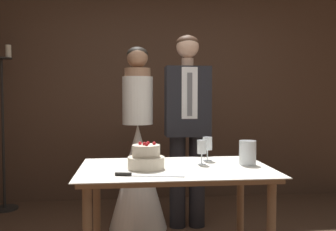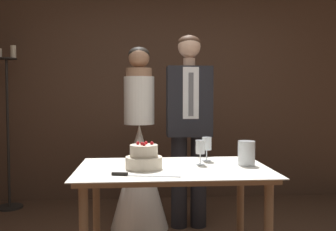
{
  "view_description": "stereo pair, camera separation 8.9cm",
  "coord_description": "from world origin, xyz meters",
  "px_view_note": "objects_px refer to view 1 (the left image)",
  "views": [
    {
      "loc": [
        -0.38,
        -2.24,
        1.24
      ],
      "look_at": [
        -0.07,
        0.74,
        1.08
      ],
      "focal_mm": 40.0,
      "sensor_mm": 36.0,
      "label": 1
    },
    {
      "loc": [
        -0.29,
        -2.24,
        1.24
      ],
      "look_at": [
        -0.07,
        0.74,
        1.08
      ],
      "focal_mm": 40.0,
      "sensor_mm": 36.0,
      "label": 2
    }
  ],
  "objects_px": {
    "cake_table": "(175,180)",
    "groom": "(187,120)",
    "wine_glass_near": "(207,144)",
    "cake_knife": "(136,175)",
    "hurricane_candle": "(248,153)",
    "bride": "(138,163)",
    "candle_stand": "(3,135)",
    "tiered_cake": "(146,158)",
    "wine_glass_middle": "(202,148)"
  },
  "relations": [
    {
      "from": "groom",
      "to": "candle_stand",
      "type": "xyz_separation_m",
      "value": [
        -1.89,
        0.73,
        -0.2
      ]
    },
    {
      "from": "tiered_cake",
      "to": "cake_knife",
      "type": "distance_m",
      "value": 0.24
    },
    {
      "from": "wine_glass_near",
      "to": "wine_glass_middle",
      "type": "xyz_separation_m",
      "value": [
        -0.07,
        -0.15,
        -0.01
      ]
    },
    {
      "from": "bride",
      "to": "candle_stand",
      "type": "xyz_separation_m",
      "value": [
        -1.43,
        0.73,
        0.2
      ]
    },
    {
      "from": "candle_stand",
      "to": "cake_knife",
      "type": "bearing_deg",
      "value": -54.12
    },
    {
      "from": "bride",
      "to": "tiered_cake",
      "type": "bearing_deg",
      "value": -88.11
    },
    {
      "from": "cake_table",
      "to": "cake_knife",
      "type": "distance_m",
      "value": 0.39
    },
    {
      "from": "bride",
      "to": "groom",
      "type": "distance_m",
      "value": 0.61
    },
    {
      "from": "cake_knife",
      "to": "hurricane_candle",
      "type": "relative_size",
      "value": 2.45
    },
    {
      "from": "cake_knife",
      "to": "hurricane_candle",
      "type": "distance_m",
      "value": 0.84
    },
    {
      "from": "tiered_cake",
      "to": "bride",
      "type": "distance_m",
      "value": 1.0
    },
    {
      "from": "cake_table",
      "to": "candle_stand",
      "type": "height_order",
      "value": "candle_stand"
    },
    {
      "from": "bride",
      "to": "candle_stand",
      "type": "distance_m",
      "value": 1.61
    },
    {
      "from": "wine_glass_near",
      "to": "hurricane_candle",
      "type": "height_order",
      "value": "wine_glass_near"
    },
    {
      "from": "tiered_cake",
      "to": "groom",
      "type": "distance_m",
      "value": 1.08
    },
    {
      "from": "cake_table",
      "to": "wine_glass_near",
      "type": "distance_m",
      "value": 0.41
    },
    {
      "from": "cake_table",
      "to": "tiered_cake",
      "type": "relative_size",
      "value": 5.29
    },
    {
      "from": "cake_knife",
      "to": "hurricane_candle",
      "type": "height_order",
      "value": "hurricane_candle"
    },
    {
      "from": "tiered_cake",
      "to": "cake_knife",
      "type": "bearing_deg",
      "value": -108.24
    },
    {
      "from": "cake_table",
      "to": "tiered_cake",
      "type": "distance_m",
      "value": 0.26
    },
    {
      "from": "cake_knife",
      "to": "bride",
      "type": "distance_m",
      "value": 1.2
    },
    {
      "from": "hurricane_candle",
      "to": "bride",
      "type": "xyz_separation_m",
      "value": [
        -0.75,
        0.91,
        -0.22
      ]
    },
    {
      "from": "cake_table",
      "to": "hurricane_candle",
      "type": "distance_m",
      "value": 0.55
    },
    {
      "from": "cake_table",
      "to": "bride",
      "type": "distance_m",
      "value": 0.97
    },
    {
      "from": "wine_glass_near",
      "to": "wine_glass_middle",
      "type": "height_order",
      "value": "wine_glass_near"
    },
    {
      "from": "tiered_cake",
      "to": "wine_glass_near",
      "type": "relative_size",
      "value": 1.37
    },
    {
      "from": "wine_glass_near",
      "to": "bride",
      "type": "bearing_deg",
      "value": 125.09
    },
    {
      "from": "cake_knife",
      "to": "wine_glass_middle",
      "type": "height_order",
      "value": "wine_glass_middle"
    },
    {
      "from": "cake_table",
      "to": "cake_knife",
      "type": "bearing_deg",
      "value": -136.65
    },
    {
      "from": "tiered_cake",
      "to": "groom",
      "type": "height_order",
      "value": "groom"
    },
    {
      "from": "tiered_cake",
      "to": "candle_stand",
      "type": "bearing_deg",
      "value": 130.63
    },
    {
      "from": "wine_glass_near",
      "to": "groom",
      "type": "distance_m",
      "value": 0.73
    },
    {
      "from": "bride",
      "to": "hurricane_candle",
      "type": "bearing_deg",
      "value": -50.43
    },
    {
      "from": "cake_table",
      "to": "wine_glass_near",
      "type": "height_order",
      "value": "wine_glass_near"
    },
    {
      "from": "cake_knife",
      "to": "bride",
      "type": "height_order",
      "value": "bride"
    },
    {
      "from": "cake_knife",
      "to": "groom",
      "type": "bearing_deg",
      "value": 78.3
    },
    {
      "from": "cake_table",
      "to": "groom",
      "type": "bearing_deg",
      "value": 76.15
    },
    {
      "from": "cake_table",
      "to": "bride",
      "type": "height_order",
      "value": "bride"
    },
    {
      "from": "candle_stand",
      "to": "hurricane_candle",
      "type": "bearing_deg",
      "value": -36.86
    },
    {
      "from": "cake_table",
      "to": "groom",
      "type": "xyz_separation_m",
      "value": [
        0.23,
        0.94,
        0.35
      ]
    },
    {
      "from": "bride",
      "to": "groom",
      "type": "relative_size",
      "value": 0.94
    },
    {
      "from": "hurricane_candle",
      "to": "bride",
      "type": "bearing_deg",
      "value": 129.57
    },
    {
      "from": "cake_table",
      "to": "cake_knife",
      "type": "xyz_separation_m",
      "value": [
        -0.27,
        -0.26,
        0.1
      ]
    },
    {
      "from": "candle_stand",
      "to": "tiered_cake",
      "type": "bearing_deg",
      "value": -49.37
    },
    {
      "from": "cake_knife",
      "to": "candle_stand",
      "type": "bearing_deg",
      "value": 137.0
    },
    {
      "from": "bride",
      "to": "groom",
      "type": "xyz_separation_m",
      "value": [
        0.46,
        -0.0,
        0.4
      ]
    },
    {
      "from": "tiered_cake",
      "to": "wine_glass_middle",
      "type": "height_order",
      "value": "tiered_cake"
    },
    {
      "from": "cake_table",
      "to": "hurricane_candle",
      "type": "height_order",
      "value": "hurricane_candle"
    },
    {
      "from": "hurricane_candle",
      "to": "bride",
      "type": "relative_size",
      "value": 0.1
    },
    {
      "from": "tiered_cake",
      "to": "cake_knife",
      "type": "height_order",
      "value": "tiered_cake"
    }
  ]
}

